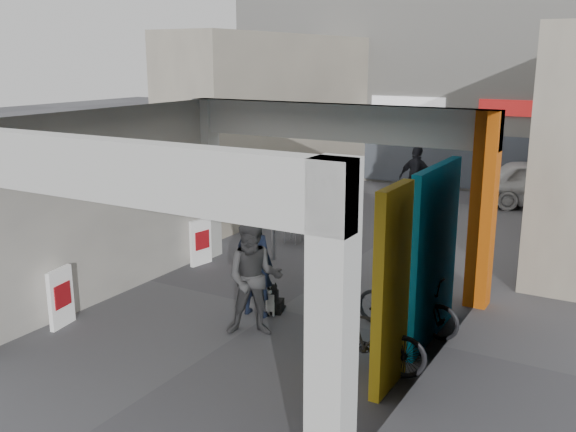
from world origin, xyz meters
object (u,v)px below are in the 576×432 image
Objects in this scene: man_with_dog at (255,265)px; white_van at (545,184)px; man_back_turned at (254,278)px; bicycle_rear at (369,339)px; produce_stand at (313,212)px; man_elderly at (416,253)px; border_collie at (274,301)px; man_crates at (417,179)px; bicycle_front at (407,305)px; cafe_set at (320,228)px.

man_with_dog is 0.44× the size of white_van.
man_back_turned is 2.16m from bicycle_rear.
produce_stand is 0.67× the size of man_elderly.
man_crates reaches higher than border_collie.
bicycle_front is at bearing -168.42° from man_with_dog.
man_elderly reaches higher than white_van.
man_crates is at bearing 111.51° from white_van.
man_crates is (-2.28, 6.64, 0.05)m from man_elderly.
bicycle_rear is at bearing -56.89° from cafe_set.
cafe_set is 0.78× the size of man_back_turned.
man_crates is 8.49m from bicycle_front.
man_back_turned is at bearing 104.71° from man_crates.
border_collie is at bearing 148.49° from white_van.
man_with_dog is at bearing 92.97° from man_back_turned.
man_elderly is 1.52m from bicycle_front.
man_with_dog is at bearing 102.22° from man_crates.
man_elderly is at bearing -21.10° from produce_stand.
bicycle_front is at bearing -81.42° from man_elderly.
man_crates is at bearing 75.97° from produce_stand.
border_collie is 0.31× the size of man_back_turned.
bicycle_rear is (3.67, -5.63, 0.19)m from cafe_set.
bicycle_front is at bearing 159.85° from white_van.
man_elderly is at bearing 28.26° from man_back_turned.
man_with_dog is at bearing 63.49° from bicycle_rear.
man_crates is at bearing 75.46° from cafe_set.
man_back_turned is 1.13× the size of bicycle_rear.
man_crates is at bearing 64.13° from man_back_turned.
man_crates is 4.02m from white_van.
man_elderly reaches higher than bicycle_front.
man_back_turned is 12.18m from white_van.
man_with_dog is 1.04× the size of bicycle_front.
man_back_turned is 2.53m from bicycle_front.
man_elderly is 7.03m from man_crates.
man_with_dog is (2.06, -6.08, 0.60)m from produce_stand.
man_back_turned is 3.24m from man_elderly.
man_crates is 1.08× the size of bicycle_front.
man_with_dog is at bearing -141.78° from man_elderly.
man_with_dog is 8.71m from man_crates.
man_elderly is 3.04m from bicycle_rear.
border_collie is (1.41, -4.49, -0.08)m from cafe_set.
cafe_set is at bearing 86.91° from man_crates.
man_crates is (-0.37, 8.50, 0.72)m from border_collie.
border_collie is 0.33× the size of man_elderly.
man_crates is (-0.53, 9.38, 0.01)m from man_back_turned.
bicycle_rear is at bearing 116.73° from man_crates.
white_van is (2.58, 11.90, -0.24)m from man_back_turned.
bicycle_rear is (0.00, -1.58, 0.04)m from bicycle_front.
bicycle_front reaches higher than border_collie.
bicycle_rear reaches higher than produce_stand.
man_with_dog reaches higher than bicycle_rear.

